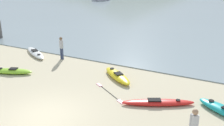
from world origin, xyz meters
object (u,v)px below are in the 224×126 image
kayak_on_sand_2 (35,53)px  person_near_foreground (194,126)px  kayak_on_sand_4 (12,71)px  loose_paddle (109,93)px  kayak_on_sand_0 (117,76)px  kayak_on_sand_3 (158,102)px  person_near_waterline (61,47)px

kayak_on_sand_2 → person_near_foreground: person_near_foreground is taller
kayak_on_sand_4 → person_near_foreground: bearing=-10.8°
person_near_foreground → kayak_on_sand_4: bearing=169.2°
person_near_foreground → kayak_on_sand_2: bearing=155.7°
kayak_on_sand_4 → loose_paddle: (6.83, 0.40, -0.14)m
kayak_on_sand_0 → kayak_on_sand_3: bearing=-32.5°
kayak_on_sand_0 → kayak_on_sand_4: kayak_on_sand_0 is taller
kayak_on_sand_4 → loose_paddle: bearing=3.3°
kayak_on_sand_0 → kayak_on_sand_3: kayak_on_sand_0 is taller
kayak_on_sand_3 → person_near_foreground: person_near_foreground is taller
kayak_on_sand_2 → loose_paddle: (8.33, -3.32, -0.13)m
kayak_on_sand_3 → kayak_on_sand_0: bearing=147.5°
kayak_on_sand_0 → kayak_on_sand_4: bearing=-159.0°
kayak_on_sand_3 → person_near_waterline: bearing=158.1°
person_near_waterline → loose_paddle: size_ratio=0.69×
kayak_on_sand_0 → kayak_on_sand_3: 3.85m
person_near_foreground → kayak_on_sand_3: bearing=129.6°
kayak_on_sand_4 → loose_paddle: kayak_on_sand_4 is taller
kayak_on_sand_4 → kayak_on_sand_0: bearing=21.0°
kayak_on_sand_2 → person_near_waterline: bearing=0.8°
kayak_on_sand_4 → person_near_foreground: 11.93m
kayak_on_sand_3 → person_near_foreground: size_ratio=2.14×
kayak_on_sand_0 → kayak_on_sand_2: kayak_on_sand_0 is taller
kayak_on_sand_3 → loose_paddle: size_ratio=1.41×
kayak_on_sand_4 → person_near_waterline: person_near_waterline is taller
kayak_on_sand_0 → kayak_on_sand_3: (3.24, -2.07, -0.05)m
kayak_on_sand_4 → loose_paddle: size_ratio=1.13×
kayak_on_sand_3 → kayak_on_sand_4: kayak_on_sand_4 is taller
kayak_on_sand_0 → loose_paddle: (0.52, -2.02, -0.16)m
kayak_on_sand_0 → person_near_waterline: person_near_waterline is taller
loose_paddle → person_near_foreground: bearing=-28.5°
kayak_on_sand_0 → kayak_on_sand_2: size_ratio=0.81×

